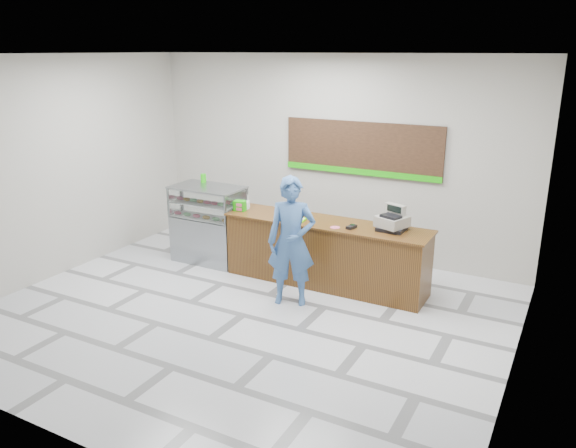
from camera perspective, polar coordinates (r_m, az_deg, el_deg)
The scene contains 16 objects.
floor at distance 7.98m, azimuth -4.63°, elevation -9.21°, with size 7.00×7.00×0.00m, color silver.
back_wall at distance 9.95m, azimuth 4.55°, elevation 6.82°, with size 7.00×7.00×0.00m, color #B3AFA4.
ceiling at distance 7.14m, azimuth -5.33°, elevation 16.81°, with size 7.00×7.00×0.00m, color silver.
sales_counter at distance 8.78m, azimuth 3.81°, elevation -2.96°, with size 3.26×0.76×1.03m.
display_case at distance 9.80m, azimuth -8.05°, elevation 0.07°, with size 1.22×0.72×1.33m.
menu_board at distance 9.68m, azimuth 7.48°, elevation 7.53°, with size 2.80×0.06×0.90m.
cash_register at distance 8.31m, azimuth 10.56°, elevation 0.31°, with size 0.50×0.51×0.36m.
card_terminal at distance 8.32m, azimuth 6.46°, elevation -0.30°, with size 0.09×0.18×0.04m, color black.
serving_tray at distance 8.69m, azimuth 0.67°, elevation 0.50°, with size 0.38×0.29×0.02m.
napkin_box at distance 9.29m, azimuth -4.56°, elevation 1.88°, with size 0.14×0.14×0.12m, color white.
straw_cup at distance 9.40m, azimuth -4.12°, elevation 2.05°, with size 0.07×0.07×0.11m, color silver.
promo_box at distance 9.20m, azimuth -4.92°, elevation 1.87°, with size 0.19×0.13×0.17m, color #1EBF0C.
donut_decal at distance 8.34m, azimuth 4.79°, elevation -0.35°, with size 0.15×0.15×0.00m, color #D55475.
green_cup_left at distance 9.96m, azimuth -8.63°, elevation 4.59°, with size 0.08×0.08×0.13m, color #1EBF0C.
green_cup_right at distance 9.95m, azimuth -8.59°, elevation 4.63°, with size 0.09×0.09×0.15m, color #1EBF0C.
customer at distance 7.99m, azimuth 0.35°, elevation -1.79°, with size 0.69×0.45×1.88m, color #3C649F.
Camera 1 is at (3.93, -5.97, 3.55)m, focal length 35.00 mm.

